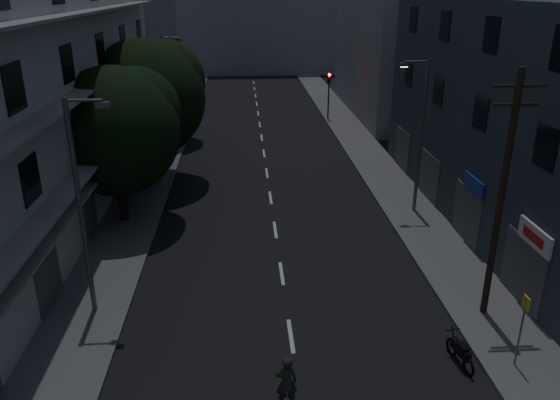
{
  "coord_description": "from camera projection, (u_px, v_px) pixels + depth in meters",
  "views": [
    {
      "loc": [
        -1.5,
        -9.59,
        11.54
      ],
      "look_at": [
        0.0,
        12.0,
        3.0
      ],
      "focal_mm": 35.0,
      "sensor_mm": 36.0,
      "label": 1
    }
  ],
  "objects": [
    {
      "name": "ground",
      "position": [
        267.0,
        171.0,
        36.43
      ],
      "size": [
        160.0,
        160.0,
        0.0
      ],
      "primitive_type": "plane",
      "color": "black",
      "rests_on": "ground"
    },
    {
      "name": "sidewalk_left",
      "position": [
        153.0,
        172.0,
        35.92
      ],
      "size": [
        3.0,
        90.0,
        0.15
      ],
      "primitive_type": "cube",
      "color": "#565659",
      "rests_on": "ground"
    },
    {
      "name": "sidewalk_right",
      "position": [
        377.0,
        167.0,
        36.88
      ],
      "size": [
        3.0,
        90.0,
        0.15
      ],
      "primitive_type": "cube",
      "color": "#565659",
      "rests_on": "ground"
    },
    {
      "name": "lane_markings",
      "position": [
        263.0,
        145.0,
        42.23
      ],
      "size": [
        0.15,
        60.5,
        0.01
      ],
      "color": "beige",
      "rests_on": "ground"
    },
    {
      "name": "building_left",
      "position": [
        27.0,
        85.0,
        26.59
      ],
      "size": [
        7.0,
        36.0,
        14.0
      ],
      "color": "#B0B0AB",
      "rests_on": "ground"
    },
    {
      "name": "building_right",
      "position": [
        538.0,
        127.0,
        24.97
      ],
      "size": [
        6.19,
        28.0,
        11.0
      ],
      "color": "#2B313A",
      "rests_on": "ground"
    },
    {
      "name": "building_far_left",
      "position": [
        134.0,
        23.0,
        54.06
      ],
      "size": [
        6.0,
        20.0,
        16.0
      ],
      "primitive_type": "cube",
      "color": "slate",
      "rests_on": "ground"
    },
    {
      "name": "building_far_right",
      "position": [
        386.0,
        43.0,
        50.59
      ],
      "size": [
        6.0,
        20.0,
        13.0
      ],
      "primitive_type": "cube",
      "color": "slate",
      "rests_on": "ground"
    },
    {
      "name": "building_far_end",
      "position": [
        251.0,
        35.0,
        76.35
      ],
      "size": [
        24.0,
        8.0,
        10.0
      ],
      "primitive_type": "cube",
      "color": "slate",
      "rests_on": "ground"
    },
    {
      "name": "tree_near",
      "position": [
        116.0,
        126.0,
        26.77
      ],
      "size": [
        6.4,
        6.4,
        7.89
      ],
      "color": "black",
      "rests_on": "sidewalk_left"
    },
    {
      "name": "tree_mid",
      "position": [
        147.0,
        94.0,
        32.29
      ],
      "size": [
        7.03,
        7.03,
        8.65
      ],
      "color": "black",
      "rests_on": "sidewalk_left"
    },
    {
      "name": "tree_far",
      "position": [
        162.0,
        81.0,
        41.46
      ],
      "size": [
        5.96,
        5.96,
        7.36
      ],
      "color": "black",
      "rests_on": "sidewalk_left"
    },
    {
      "name": "traffic_signal_far_right",
      "position": [
        329.0,
        86.0,
        48.9
      ],
      "size": [
        0.28,
        0.37,
        4.1
      ],
      "color": "black",
      "rests_on": "sidewalk_right"
    },
    {
      "name": "traffic_signal_far_left",
      "position": [
        186.0,
        89.0,
        47.51
      ],
      "size": [
        0.28,
        0.37,
        4.1
      ],
      "color": "black",
      "rests_on": "sidewalk_left"
    },
    {
      "name": "street_lamp_left_near",
      "position": [
        83.0,
        199.0,
        18.97
      ],
      "size": [
        1.51,
        0.25,
        8.0
      ],
      "color": "#55565C",
      "rests_on": "sidewalk_left"
    },
    {
      "name": "street_lamp_right",
      "position": [
        419.0,
        130.0,
        28.08
      ],
      "size": [
        1.51,
        0.25,
        8.0
      ],
      "color": "#505357",
      "rests_on": "sidewalk_right"
    },
    {
      "name": "street_lamp_left_far",
      "position": [
        167.0,
        86.0,
        40.23
      ],
      "size": [
        1.51,
        0.25,
        8.0
      ],
      "color": "#525559",
      "rests_on": "sidewalk_left"
    },
    {
      "name": "utility_pole",
      "position": [
        502.0,
        194.0,
        18.71
      ],
      "size": [
        1.8,
        0.24,
        9.0
      ],
      "color": "black",
      "rests_on": "sidewalk_right"
    },
    {
      "name": "bus_stop_sign",
      "position": [
        523.0,
        318.0,
        16.95
      ],
      "size": [
        0.06,
        0.35,
        2.52
      ],
      "color": "#595B60",
      "rests_on": "sidewalk_right"
    },
    {
      "name": "motorcycle",
      "position": [
        460.0,
        353.0,
        17.7
      ],
      "size": [
        0.52,
        1.68,
        1.08
      ],
      "rotation": [
        0.0,
        0.0,
        0.16
      ],
      "color": "black",
      "rests_on": "ground"
    },
    {
      "name": "cyclist",
      "position": [
        286.0,
        399.0,
        15.33
      ],
      "size": [
        0.7,
        1.71,
        2.12
      ],
      "rotation": [
        0.0,
        0.0,
        0.07
      ],
      "color": "black",
      "rests_on": "ground"
    }
  ]
}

